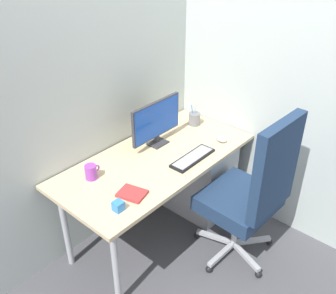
# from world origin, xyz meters

# --- Properties ---
(ground_plane) EXTENTS (8.00, 8.00, 0.00)m
(ground_plane) POSITION_xyz_m (0.00, 0.00, 0.00)
(ground_plane) COLOR #4C4C51
(wall_back) EXTENTS (3.09, 0.04, 2.80)m
(wall_back) POSITION_xyz_m (0.00, 0.39, 1.40)
(wall_back) COLOR #B7C1BC
(wall_back) RESTS_ON ground_plane
(wall_side_right) EXTENTS (0.04, 2.29, 2.80)m
(wall_side_right) POSITION_xyz_m (0.79, -0.23, 1.40)
(wall_side_right) COLOR #B7C1BC
(wall_side_right) RESTS_ON ground_plane
(desk) EXTENTS (1.52, 0.72, 0.72)m
(desk) POSITION_xyz_m (0.00, 0.00, 0.65)
(desk) COLOR #D1B78C
(desk) RESTS_ON ground_plane
(office_chair) EXTENTS (0.60, 0.62, 1.20)m
(office_chair) POSITION_xyz_m (0.24, -0.67, 0.62)
(office_chair) COLOR black
(office_chair) RESTS_ON ground_plane
(filing_cabinet) EXTENTS (0.39, 0.54, 0.64)m
(filing_cabinet) POSITION_xyz_m (0.46, -0.04, 0.32)
(filing_cabinet) COLOR #B2B5BA
(filing_cabinet) RESTS_ON ground_plane
(monitor) EXTENTS (0.48, 0.11, 0.35)m
(monitor) POSITION_xyz_m (0.16, 0.14, 0.91)
(monitor) COLOR #333338
(monitor) RESTS_ON desk
(keyboard) EXTENTS (0.39, 0.13, 0.02)m
(keyboard) POSITION_xyz_m (0.16, -0.21, 0.73)
(keyboard) COLOR black
(keyboard) RESTS_ON desk
(mouse) EXTENTS (0.09, 0.12, 0.03)m
(mouse) POSITION_xyz_m (0.51, -0.21, 0.73)
(mouse) COLOR #9EA0A5
(mouse) RESTS_ON desk
(pen_holder) EXTENTS (0.10, 0.10, 0.18)m
(pen_holder) POSITION_xyz_m (0.59, 0.11, 0.77)
(pen_holder) COLOR slate
(pen_holder) RESTS_ON desk
(notebook) EXTENTS (0.17, 0.20, 0.02)m
(notebook) POSITION_xyz_m (-0.41, -0.18, 0.73)
(notebook) COLOR #B23333
(notebook) RESTS_ON desk
(coffee_mug) EXTENTS (0.11, 0.08, 0.10)m
(coffee_mug) POSITION_xyz_m (-0.47, 0.15, 0.77)
(coffee_mug) COLOR purple
(coffee_mug) RESTS_ON desk
(desk_clamp_accessory) EXTENTS (0.06, 0.06, 0.06)m
(desk_clamp_accessory) POSITION_xyz_m (-0.57, -0.22, 0.75)
(desk_clamp_accessory) COLOR #337FD8
(desk_clamp_accessory) RESTS_ON desk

